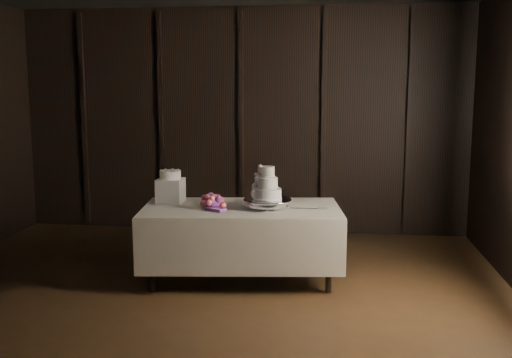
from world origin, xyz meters
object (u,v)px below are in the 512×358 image
object	(u,v)px
display_table	(241,240)
small_cake	(170,175)
wedding_cake	(265,187)
cake_stand	(267,204)
bouquet	(213,202)
box_pedestal	(171,191)

from	to	relation	value
display_table	small_cake	size ratio (longest dim) A/B	9.51
display_table	wedding_cake	world-z (taller)	wedding_cake
wedding_cake	small_cake	world-z (taller)	wedding_cake
small_cake	wedding_cake	bearing A→B (deg)	-10.23
cake_stand	bouquet	world-z (taller)	bouquet
cake_stand	bouquet	xyz separation A→B (m)	(-0.54, -0.08, 0.02)
cake_stand	bouquet	size ratio (longest dim) A/B	1.21
display_table	bouquet	size ratio (longest dim) A/B	5.24
box_pedestal	small_cake	xyz separation A→B (m)	(0.00, 0.00, 0.17)
cake_stand	wedding_cake	xyz separation A→B (m)	(-0.02, -0.01, 0.18)
box_pedestal	display_table	bearing A→B (deg)	-11.04
bouquet	small_cake	world-z (taller)	small_cake
bouquet	box_pedestal	size ratio (longest dim) A/B	1.54
wedding_cake	cake_stand	bearing A→B (deg)	33.00
display_table	wedding_cake	bearing A→B (deg)	-14.29
wedding_cake	bouquet	bearing A→B (deg)	-169.49
bouquet	small_cake	xyz separation A→B (m)	(-0.50, 0.25, 0.23)
display_table	box_pedestal	bearing A→B (deg)	162.31
display_table	bouquet	world-z (taller)	bouquet
cake_stand	small_cake	bearing A→B (deg)	170.75
bouquet	small_cake	bearing A→B (deg)	153.57
display_table	bouquet	distance (m)	0.50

